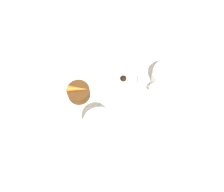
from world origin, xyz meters
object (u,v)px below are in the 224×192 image
fork (116,63)px  dessert_cake (79,92)px  wine_glass (100,127)px  coffee_cup (166,76)px  dinner_plate (71,87)px

fork → dessert_cake: bearing=6.3°
wine_glass → coffee_cup: bearing=-178.1°
coffee_cup → dessert_cake: size_ratio=1.65×
coffee_cup → dessert_cake: 0.26m
dinner_plate → dessert_cake: size_ratio=3.51×
dinner_plate → coffee_cup: (-0.23, 0.17, 0.03)m
wine_glass → fork: bearing=-140.4°
wine_glass → dinner_plate: bearing=-97.7°
coffee_cup → wine_glass: bearing=1.9°
dinner_plate → fork: 0.16m
dinner_plate → wine_glass: wine_glass is taller
fork → dinner_plate: bearing=-8.0°
dessert_cake → wine_glass: bearing=78.3°
wine_glass → fork: (-0.19, -0.15, -0.09)m
coffee_cup → wine_glass: (0.26, 0.01, 0.05)m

